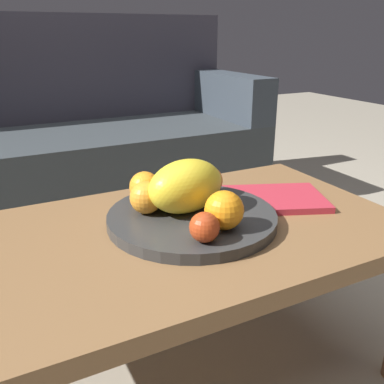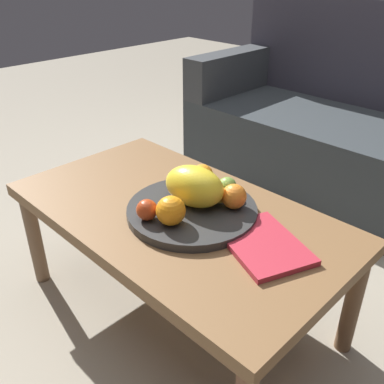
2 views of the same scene
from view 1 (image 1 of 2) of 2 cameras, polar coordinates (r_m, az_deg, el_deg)
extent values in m
plane|color=#9D9481|center=(1.17, -2.08, -23.36)|extent=(8.00, 8.00, 0.00)
cube|color=brown|center=(0.94, -2.39, -6.22)|extent=(1.05, 0.59, 0.04)
cylinder|color=brown|center=(1.46, 10.95, -5.27)|extent=(0.05, 0.05, 0.37)
cube|color=#32383C|center=(2.05, -14.75, 2.68)|extent=(1.70, 0.70, 0.40)
cube|color=#34313C|center=(2.24, -17.54, 15.70)|extent=(1.70, 0.14, 0.50)
cube|color=#323B43|center=(2.27, 4.49, 13.05)|extent=(0.14, 0.70, 0.22)
cylinder|color=#323333|center=(0.96, 0.00, -3.49)|extent=(0.38, 0.38, 0.03)
ellipsoid|color=yellow|center=(0.94, -0.81, 0.82)|extent=(0.21, 0.16, 0.12)
sphere|color=orange|center=(1.05, 2.18, 1.56)|extent=(0.07, 0.07, 0.07)
sphere|color=orange|center=(1.01, -6.42, 0.72)|extent=(0.07, 0.07, 0.07)
sphere|color=orange|center=(0.95, -6.24, -0.75)|extent=(0.07, 0.07, 0.07)
sphere|color=orange|center=(0.87, 4.38, -2.48)|extent=(0.08, 0.08, 0.08)
sphere|color=#779F3F|center=(1.06, -1.78, 1.36)|extent=(0.06, 0.06, 0.06)
sphere|color=#B13B18|center=(0.82, 1.70, -4.78)|extent=(0.06, 0.06, 0.06)
ellipsoid|color=yellow|center=(0.99, -3.04, -0.92)|extent=(0.15, 0.05, 0.03)
ellipsoid|color=yellow|center=(1.00, -2.39, -0.59)|extent=(0.15, 0.04, 0.03)
ellipsoid|color=yellow|center=(1.00, -2.88, 1.03)|extent=(0.15, 0.05, 0.03)
cube|color=#BB2C3B|center=(1.10, 11.06, -0.89)|extent=(0.30, 0.26, 0.02)
camera|label=2|loc=(1.18, 67.74, 21.82)|focal=39.79mm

